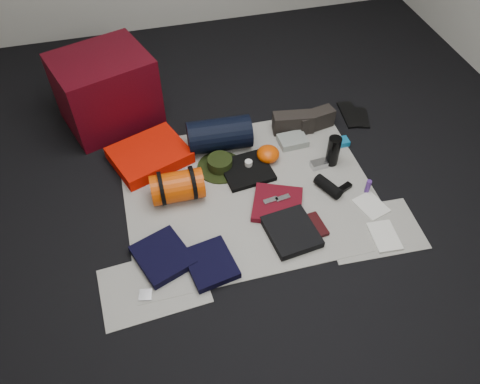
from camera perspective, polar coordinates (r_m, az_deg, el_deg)
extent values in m
cube|color=black|center=(3.08, 1.07, -0.02)|extent=(4.50, 4.50, 0.02)
cube|color=beige|center=(3.07, 1.07, 0.14)|extent=(1.60, 1.30, 0.01)
cube|color=beige|center=(2.69, -10.49, -11.19)|extent=(0.61, 0.44, 0.00)
cube|color=beige|center=(2.98, 15.89, -4.45)|extent=(0.60, 0.43, 0.00)
cube|color=#46050E|center=(3.58, -16.01, 11.86)|extent=(0.77, 0.71, 0.53)
cube|color=red|center=(3.29, -10.97, 4.43)|extent=(0.60, 0.55, 0.09)
cylinder|color=#CD4003|center=(2.98, -7.64, 0.65)|extent=(0.33, 0.20, 0.19)
cylinder|color=black|center=(2.97, -9.55, 0.42)|extent=(0.02, 0.22, 0.22)
cylinder|color=black|center=(2.98, -5.77, 1.15)|extent=(0.03, 0.22, 0.22)
cylinder|color=black|center=(3.29, -2.53, 6.99)|extent=(0.45, 0.25, 0.23)
cylinder|color=black|center=(3.21, -2.44, 3.05)|extent=(0.32, 0.32, 0.01)
cylinder|color=black|center=(3.18, -2.46, 3.58)|extent=(0.17, 0.17, 0.07)
cube|color=black|center=(3.47, 6.52, 8.40)|extent=(0.31, 0.16, 0.15)
cube|color=black|center=(3.52, 9.14, 8.69)|extent=(0.30, 0.16, 0.14)
cube|color=black|center=(3.73, 13.22, 9.18)|extent=(0.15, 0.32, 0.02)
cube|color=black|center=(3.73, 14.65, 8.76)|extent=(0.15, 0.25, 0.01)
cube|color=black|center=(2.75, -9.40, -7.73)|extent=(0.37, 0.40, 0.05)
cube|color=black|center=(2.70, -3.61, -8.70)|extent=(0.30, 0.33, 0.05)
cube|color=black|center=(2.84, 6.29, -4.84)|extent=(0.32, 0.35, 0.05)
cube|color=black|center=(3.17, 0.84, 2.68)|extent=(0.35, 0.33, 0.03)
cube|color=#580914|center=(2.97, 4.58, -1.52)|extent=(0.40, 0.40, 0.04)
ellipsoid|color=#CD4003|center=(3.24, 3.44, 4.65)|extent=(0.16, 0.16, 0.10)
cube|color=gray|center=(3.40, 6.43, 6.26)|extent=(0.20, 0.16, 0.05)
cylinder|color=black|center=(3.23, 11.30, 4.94)|extent=(0.11, 0.11, 0.22)
cylinder|color=black|center=(3.09, 10.70, 0.65)|extent=(0.15, 0.21, 0.08)
cube|color=#B8B9BD|center=(3.25, 9.59, 3.35)|extent=(0.12, 0.08, 0.04)
cube|color=#0F6391|center=(3.44, 12.07, 5.95)|extent=(0.13, 0.08, 0.04)
cylinder|color=#4B267C|center=(3.13, 15.34, 0.66)|extent=(0.04, 0.04, 0.10)
cylinder|color=#ACB1AC|center=(3.15, 15.34, 0.74)|extent=(0.03, 0.03, 0.09)
cube|color=black|center=(2.90, 8.99, -4.08)|extent=(0.14, 0.19, 0.03)
cube|color=silver|center=(2.96, 17.19, -5.14)|extent=(0.17, 0.23, 0.01)
cube|color=silver|center=(3.09, 15.69, -1.59)|extent=(0.21, 0.24, 0.01)
cube|color=black|center=(3.14, 12.61, 0.50)|extent=(0.11, 0.08, 0.03)
cube|color=#B8B9BD|center=(2.66, -11.45, -12.18)|extent=(0.08, 0.08, 0.01)
cylinder|color=silver|center=(3.17, 1.05, 3.54)|extent=(0.05, 0.05, 0.03)
cube|color=#B8B9BD|center=(2.95, 3.76, -1.04)|extent=(0.10, 0.05, 0.01)
cube|color=#B8B9BD|center=(2.97, 5.23, -0.74)|extent=(0.10, 0.05, 0.01)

